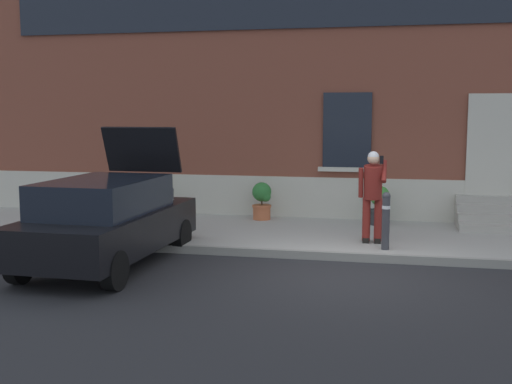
{
  "coord_description": "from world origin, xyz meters",
  "views": [
    {
      "loc": [
        0.75,
        -10.22,
        2.62
      ],
      "look_at": [
        -1.77,
        1.6,
        1.1
      ],
      "focal_mm": 44.98,
      "sensor_mm": 36.0,
      "label": 1
    }
  ],
  "objects_px": {
    "hatchback_car_black": "(108,220)",
    "bollard_far_left": "(170,211)",
    "planter_cream": "(150,198)",
    "planter_terracotta": "(262,200)",
    "person_on_phone": "(373,191)",
    "planter_charcoal": "(380,204)",
    "bollard_near_person": "(386,219)"
  },
  "relations": [
    {
      "from": "planter_cream",
      "to": "planter_charcoal",
      "type": "xyz_separation_m",
      "value": [
        5.32,
        0.05,
        0.0
      ]
    },
    {
      "from": "person_on_phone",
      "to": "planter_charcoal",
      "type": "xyz_separation_m",
      "value": [
        0.1,
        2.08,
        -0.54
      ]
    },
    {
      "from": "planter_cream",
      "to": "planter_terracotta",
      "type": "bearing_deg",
      "value": 4.06
    },
    {
      "from": "hatchback_car_black",
      "to": "planter_terracotta",
      "type": "xyz_separation_m",
      "value": [
        1.8,
        4.32,
        -0.19
      ]
    },
    {
      "from": "bollard_near_person",
      "to": "person_on_phone",
      "type": "distance_m",
      "value": 0.71
    },
    {
      "from": "bollard_near_person",
      "to": "person_on_phone",
      "type": "relative_size",
      "value": 0.6
    },
    {
      "from": "hatchback_car_black",
      "to": "bollard_near_person",
      "type": "height_order",
      "value": "hatchback_car_black"
    },
    {
      "from": "planter_terracotta",
      "to": "planter_charcoal",
      "type": "distance_m",
      "value": 2.66
    },
    {
      "from": "planter_cream",
      "to": "planter_terracotta",
      "type": "height_order",
      "value": "same"
    },
    {
      "from": "bollard_near_person",
      "to": "planter_cream",
      "type": "height_order",
      "value": "bollard_near_person"
    },
    {
      "from": "planter_terracotta",
      "to": "person_on_phone",
      "type": "bearing_deg",
      "value": -40.92
    },
    {
      "from": "person_on_phone",
      "to": "planter_charcoal",
      "type": "distance_m",
      "value": 2.16
    },
    {
      "from": "planter_charcoal",
      "to": "bollard_near_person",
      "type": "bearing_deg",
      "value": -86.51
    },
    {
      "from": "hatchback_car_black",
      "to": "planter_cream",
      "type": "xyz_separation_m",
      "value": [
        -0.86,
        4.13,
        -0.19
      ]
    },
    {
      "from": "hatchback_car_black",
      "to": "planter_cream",
      "type": "bearing_deg",
      "value": 101.79
    },
    {
      "from": "bollard_far_left",
      "to": "planter_terracotta",
      "type": "distance_m",
      "value": 2.99
    },
    {
      "from": "hatchback_car_black",
      "to": "bollard_far_left",
      "type": "relative_size",
      "value": 3.94
    },
    {
      "from": "hatchback_car_black",
      "to": "planter_charcoal",
      "type": "height_order",
      "value": "hatchback_car_black"
    },
    {
      "from": "planter_cream",
      "to": "bollard_far_left",
      "type": "bearing_deg",
      "value": -60.78
    },
    {
      "from": "hatchback_car_black",
      "to": "planter_terracotta",
      "type": "relative_size",
      "value": 4.79
    },
    {
      "from": "bollard_near_person",
      "to": "planter_terracotta",
      "type": "height_order",
      "value": "bollard_near_person"
    },
    {
      "from": "bollard_far_left",
      "to": "person_on_phone",
      "type": "xyz_separation_m",
      "value": [
        3.81,
        0.49,
        0.44
      ]
    },
    {
      "from": "person_on_phone",
      "to": "planter_cream",
      "type": "xyz_separation_m",
      "value": [
        -5.22,
        2.03,
        -0.54
      ]
    },
    {
      "from": "bollard_near_person",
      "to": "bollard_far_left",
      "type": "distance_m",
      "value": 4.07
    },
    {
      "from": "bollard_near_person",
      "to": "hatchback_car_black",
      "type": "bearing_deg",
      "value": -160.76
    },
    {
      "from": "bollard_near_person",
      "to": "planter_charcoal",
      "type": "bearing_deg",
      "value": 93.49
    },
    {
      "from": "person_on_phone",
      "to": "bollard_far_left",
      "type": "bearing_deg",
      "value": 171.04
    },
    {
      "from": "planter_cream",
      "to": "planter_charcoal",
      "type": "bearing_deg",
      "value": 0.57
    },
    {
      "from": "person_on_phone",
      "to": "planter_charcoal",
      "type": "bearing_deg",
      "value": 70.95
    },
    {
      "from": "planter_terracotta",
      "to": "planter_charcoal",
      "type": "height_order",
      "value": "same"
    },
    {
      "from": "hatchback_car_black",
      "to": "bollard_near_person",
      "type": "distance_m",
      "value": 4.89
    },
    {
      "from": "bollard_near_person",
      "to": "bollard_far_left",
      "type": "bearing_deg",
      "value": 180.0
    }
  ]
}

